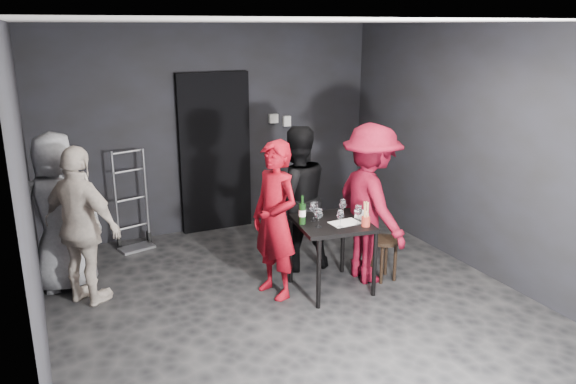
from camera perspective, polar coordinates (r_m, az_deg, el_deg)
name	(u,v)px	position (r m, az deg, el deg)	size (l,w,h in m)	color
floor	(294,305)	(5.69, 0.60, -11.38)	(4.50, 5.00, 0.02)	black
ceiling	(295,21)	(5.03, 0.69, 16.94)	(4.50, 5.00, 0.02)	silver
wall_back	(213,130)	(7.48, -7.66, 6.28)	(4.50, 0.04, 2.70)	black
wall_front	(493,281)	(3.25, 20.15, -8.44)	(4.50, 0.04, 2.70)	black
wall_left	(29,205)	(4.73, -24.84, -1.20)	(0.04, 5.00, 2.70)	black
wall_right	(481,152)	(6.46, 19.01, 3.91)	(0.04, 5.00, 2.70)	black
doorway	(215,153)	(7.48, -7.43, 3.95)	(0.95, 0.10, 2.10)	black
wallbox_upper	(273,118)	(7.70, -1.49, 7.48)	(0.12, 0.06, 0.12)	#B7B7B2
wallbox_lower	(287,121)	(7.79, -0.12, 7.22)	(0.10, 0.06, 0.14)	#B7B7B2
hand_truck	(134,230)	(7.25, -15.35, -3.74)	(0.41, 0.35, 1.23)	#B2B2B7
tasting_table	(332,231)	(5.77, 4.52, -3.92)	(0.72, 0.72, 0.75)	black
stool	(384,248)	(6.16, 9.77, -5.61)	(0.32, 0.32, 0.47)	black
server_red	(275,214)	(5.58, -1.32, -2.29)	(0.63, 0.41, 1.73)	maroon
woman_black	(296,192)	(6.22, 0.84, -0.03)	(0.86, 0.47, 1.78)	black
man_maroon	(371,193)	(5.96, 8.42, -0.13)	(1.26, 0.58, 1.94)	maroon
bystander_cream	(82,222)	(5.77, -20.23, -2.87)	(0.99, 0.47, 1.69)	beige
bystander_grey	(58,204)	(6.15, -22.30, -1.13)	(0.91, 0.49, 1.86)	gray
tasting_mat	(345,223)	(5.70, 5.80, -3.13)	(0.30, 0.20, 0.00)	white
wine_glass_a	(319,217)	(5.54, 3.15, -2.55)	(0.08, 0.08, 0.21)	white
wine_glass_b	(313,211)	(5.72, 2.60, -1.93)	(0.08, 0.08, 0.21)	white
wine_glass_c	(315,209)	(5.82, 2.75, -1.72)	(0.07, 0.07, 0.18)	white
wine_glass_d	(340,218)	(5.56, 5.35, -2.62)	(0.07, 0.07, 0.19)	white
wine_glass_e	(358,214)	(5.65, 7.14, -2.23)	(0.08, 0.08, 0.22)	white
wine_glass_f	(343,208)	(5.84, 5.59, -1.59)	(0.08, 0.08, 0.21)	white
wine_bottle	(302,213)	(5.62, 1.45, -2.15)	(0.07, 0.07, 0.29)	black
breadstick_cup	(366,214)	(5.61, 7.93, -2.27)	(0.09, 0.09, 0.27)	#A12E21
reserved_card	(361,215)	(5.82, 7.41, -2.28)	(0.08, 0.13, 0.10)	white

